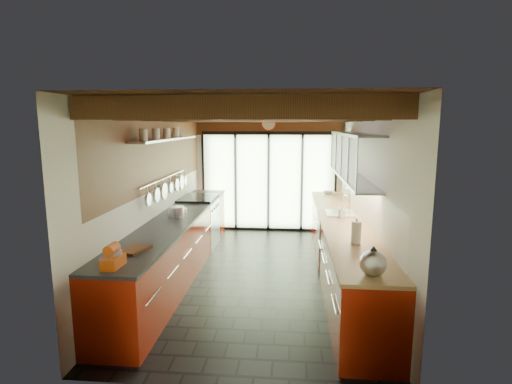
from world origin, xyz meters
TOP-DOWN VIEW (x-y plane):
  - ground at (0.00, 0.00)m, footprint 5.50×5.50m
  - room_shell at (0.00, 0.00)m, footprint 5.50×5.50m
  - ceiling_beams at (-0.00, 0.38)m, footprint 3.14×5.06m
  - glass_door at (0.00, 2.69)m, footprint 2.95×0.10m
  - left_counter at (-1.28, 0.00)m, footprint 0.68×5.00m
  - range_stove at (-1.28, 1.45)m, footprint 0.66×0.90m
  - right_counter at (1.27, 0.00)m, footprint 0.68×5.00m
  - sink_assembly at (1.29, 0.40)m, footprint 0.45×0.52m
  - upper_cabinets_right at (1.43, 0.30)m, footprint 0.34×3.00m
  - left_wall_fixtures at (-1.47, 0.29)m, footprint 0.28×2.60m
  - stand_mixer at (-1.27, -2.24)m, footprint 0.16×0.28m
  - pot_large at (-1.27, -0.03)m, footprint 0.25×0.25m
  - pot_small at (-1.27, 0.13)m, footprint 0.25×0.25m
  - cutting_board at (-1.27, -1.73)m, footprint 0.34×0.41m
  - kettle at (1.27, -2.24)m, footprint 0.29×0.33m
  - paper_towel at (1.27, -1.24)m, footprint 0.15×0.15m
  - soap_bottle at (1.27, 0.09)m, footprint 0.11×0.11m
  - bowl at (1.27, 2.25)m, footprint 0.28×0.28m

SIDE VIEW (x-z plane):
  - ground at x=0.00m, z-range 0.00..0.00m
  - right_counter at x=1.27m, z-range 0.00..0.92m
  - left_counter at x=-1.28m, z-range 0.00..0.92m
  - range_stove at x=-1.28m, z-range -0.01..0.96m
  - cutting_board at x=-1.27m, z-range 0.92..0.95m
  - bowl at x=1.27m, z-range 0.92..0.97m
  - sink_assembly at x=1.29m, z-range 0.75..1.17m
  - pot_small at x=-1.27m, z-range 0.92..1.01m
  - pot_large at x=-1.27m, z-range 0.92..1.08m
  - soap_bottle at x=1.27m, z-range 0.92..1.11m
  - stand_mixer at x=-1.27m, z-range 0.89..1.14m
  - kettle at x=1.27m, z-range 0.90..1.20m
  - paper_towel at x=1.27m, z-range 0.89..1.21m
  - room_shell at x=0.00m, z-range -1.10..4.40m
  - glass_door at x=0.00m, z-range 0.21..3.11m
  - left_wall_fixtures at x=-1.47m, z-range 1.31..2.26m
  - upper_cabinets_right at x=1.43m, z-range 0.35..3.35m
  - ceiling_beams at x=0.00m, z-range 0.01..4.91m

